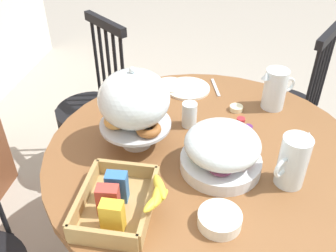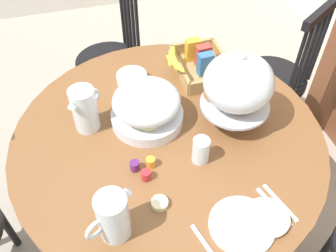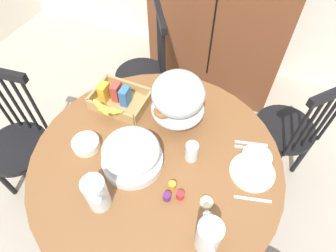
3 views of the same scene
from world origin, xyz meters
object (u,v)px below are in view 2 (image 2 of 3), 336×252
(china_plate_large, at_px, (242,225))
(drinking_glass, at_px, (201,150))
(orange_juice_pitcher, at_px, (113,218))
(cereal_basket, at_px, (198,63))
(fruit_platter_covered, at_px, (147,106))
(windsor_chair_near_window, at_px, (112,61))
(dining_table, at_px, (168,164))
(milk_pitcher, at_px, (85,111))
(china_plate_small, at_px, (267,217))
(windsor_chair_host_seat, at_px, (276,80))
(butter_dish, at_px, (160,203))
(pastry_stand_with_dome, at_px, (238,85))
(cereal_bowl, at_px, (132,78))

(china_plate_large, bearing_deg, drinking_glass, -172.10)
(orange_juice_pitcher, relative_size, china_plate_large, 0.86)
(cereal_basket, bearing_deg, china_plate_large, -8.53)
(fruit_platter_covered, bearing_deg, windsor_chair_near_window, -177.11)
(dining_table, relative_size, windsor_chair_near_window, 1.30)
(orange_juice_pitcher, distance_m, milk_pitcher, 0.50)
(fruit_platter_covered, xyz_separation_m, china_plate_small, (0.55, 0.28, -0.07))
(windsor_chair_host_seat, xyz_separation_m, butter_dish, (0.80, -0.91, 0.30))
(china_plate_small, bearing_deg, butter_dish, -114.49)
(windsor_chair_host_seat, xyz_separation_m, drinking_glass, (0.65, -0.71, 0.34))
(orange_juice_pitcher, relative_size, cereal_basket, 0.60)
(dining_table, height_order, pastry_stand_with_dome, pastry_stand_with_dome)
(cereal_bowl, bearing_deg, cereal_basket, 89.71)
(windsor_chair_near_window, distance_m, china_plate_small, 1.46)
(orange_juice_pitcher, distance_m, cereal_basket, 0.90)
(orange_juice_pitcher, height_order, cereal_bowl, orange_juice_pitcher)
(china_plate_large, height_order, cereal_bowl, cereal_bowl)
(milk_pitcher, xyz_separation_m, cereal_bowl, (-0.23, 0.23, -0.07))
(cereal_basket, height_order, butter_dish, cereal_basket)
(milk_pitcher, bearing_deg, pastry_stand_with_dome, 77.42)
(orange_juice_pitcher, relative_size, butter_dish, 3.14)
(windsor_chair_near_window, bearing_deg, fruit_platter_covered, 2.89)
(cereal_basket, bearing_deg, windsor_chair_host_seat, 103.24)
(cereal_bowl, xyz_separation_m, butter_dish, (0.67, -0.04, -0.01))
(windsor_chair_near_window, bearing_deg, china_plate_small, 12.98)
(butter_dish, bearing_deg, fruit_platter_covered, 172.54)
(milk_pitcher, height_order, cereal_bowl, milk_pitcher)
(pastry_stand_with_dome, relative_size, milk_pitcher, 1.75)
(pastry_stand_with_dome, bearing_deg, dining_table, -89.52)
(dining_table, relative_size, cereal_bowl, 9.07)
(cereal_basket, height_order, drinking_glass, cereal_basket)
(windsor_chair_host_seat, bearing_deg, butter_dish, -48.89)
(cereal_basket, distance_m, drinking_glass, 0.54)
(pastry_stand_with_dome, height_order, fruit_platter_covered, pastry_stand_with_dome)
(china_plate_large, bearing_deg, pastry_stand_with_dome, 161.58)
(dining_table, distance_m, cereal_bowl, 0.43)
(cereal_basket, bearing_deg, pastry_stand_with_dome, 4.91)
(cereal_bowl, bearing_deg, pastry_stand_with_dome, 44.45)
(windsor_chair_near_window, distance_m, butter_dish, 1.27)
(windsor_chair_host_seat, bearing_deg, china_plate_small, -31.56)
(windsor_chair_near_window, xyz_separation_m, cereal_basket, (0.57, 0.35, 0.33))
(china_plate_small, bearing_deg, milk_pitcher, -138.62)
(cereal_bowl, distance_m, drinking_glass, 0.54)
(dining_table, xyz_separation_m, cereal_basket, (-0.36, 0.25, 0.24))
(fruit_platter_covered, bearing_deg, cereal_basket, 130.33)
(dining_table, height_order, cereal_bowl, cereal_bowl)
(china_plate_large, distance_m, butter_dish, 0.28)
(windsor_chair_near_window, relative_size, pastry_stand_with_dome, 2.83)
(dining_table, distance_m, cereal_basket, 0.50)
(fruit_platter_covered, xyz_separation_m, orange_juice_pitcher, (0.46, -0.22, 0.00))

